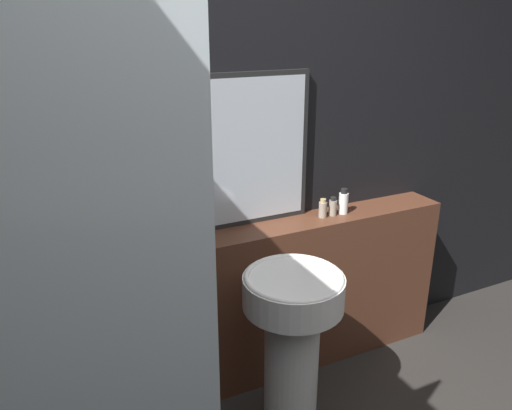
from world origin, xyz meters
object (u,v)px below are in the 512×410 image
(conditioner_bottle, at_px, (333,207))
(lotion_bottle, at_px, (343,202))
(pedestal_sink, at_px, (292,341))
(mirror, at_px, (240,152))
(towel_stack, at_px, (150,243))
(shampoo_bottle, at_px, (323,209))

(conditioner_bottle, height_order, lotion_bottle, lotion_bottle)
(pedestal_sink, height_order, lotion_bottle, lotion_bottle)
(pedestal_sink, distance_m, mirror, 0.93)
(towel_stack, relative_size, shampoo_bottle, 1.58)
(mirror, bearing_deg, shampoo_bottle, -12.44)
(shampoo_bottle, relative_size, lotion_bottle, 0.73)
(shampoo_bottle, distance_m, conditioner_bottle, 0.06)
(mirror, distance_m, shampoo_bottle, 0.57)
(towel_stack, bearing_deg, lotion_bottle, 0.00)
(conditioner_bottle, bearing_deg, mirror, 169.10)
(mirror, xyz_separation_m, shampoo_bottle, (0.44, -0.10, -0.34))
(shampoo_bottle, xyz_separation_m, lotion_bottle, (0.13, 0.00, 0.02))
(pedestal_sink, distance_m, conditioner_bottle, 0.81)
(mirror, distance_m, conditioner_bottle, 0.62)
(pedestal_sink, relative_size, conditioner_bottle, 8.46)
(shampoo_bottle, height_order, conditioner_bottle, same)
(pedestal_sink, xyz_separation_m, mirror, (0.01, 0.58, 0.73))
(mirror, relative_size, conditioner_bottle, 7.43)
(conditioner_bottle, bearing_deg, lotion_bottle, 0.00)
(pedestal_sink, relative_size, towel_stack, 5.37)
(pedestal_sink, bearing_deg, shampoo_bottle, 46.74)
(shampoo_bottle, bearing_deg, pedestal_sink, -133.26)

